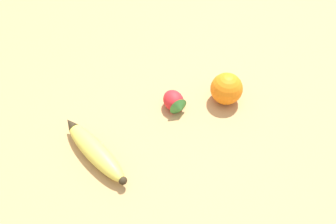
% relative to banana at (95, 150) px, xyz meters
% --- Properties ---
extents(ground_plane, '(3.00, 3.00, 0.00)m').
position_rel_banana_xyz_m(ground_plane, '(0.09, 0.03, -0.02)').
color(ground_plane, tan).
extents(banana, '(0.12, 0.18, 0.04)m').
position_rel_banana_xyz_m(banana, '(0.00, 0.00, 0.00)').
color(banana, '#DBCC4C').
rests_on(banana, ground_plane).
extents(orange, '(0.07, 0.07, 0.07)m').
position_rel_banana_xyz_m(orange, '(0.30, 0.07, 0.02)').
color(orange, orange).
rests_on(orange, ground_plane).
extents(strawberry, '(0.05, 0.07, 0.04)m').
position_rel_banana_xyz_m(strawberry, '(0.18, 0.08, 0.00)').
color(strawberry, red).
rests_on(strawberry, ground_plane).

